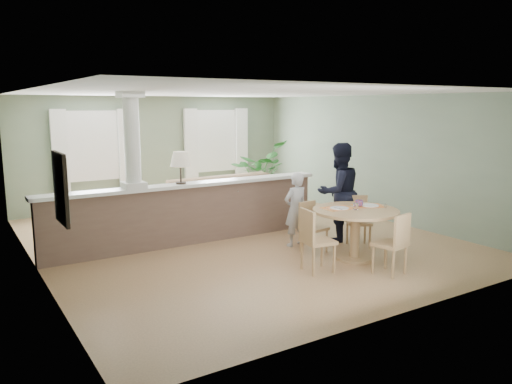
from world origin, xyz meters
TOP-DOWN VIEW (x-y plane):
  - ground at (0.00, 0.00)m, footprint 8.00×8.00m
  - room_shell at (-0.03, 0.63)m, footprint 7.02×8.02m
  - pony_wall at (-0.99, 0.20)m, footprint 5.32×0.38m
  - sofa at (0.62, 1.38)m, footprint 3.28×1.42m
  - houseplant at (1.99, 2.41)m, footprint 1.93×1.91m
  - dining_table at (0.97, -2.09)m, footprint 1.38×1.38m
  - chair_far_boy at (0.67, -1.34)m, footprint 0.42×0.42m
  - chair_far_man at (1.60, -1.49)m, footprint 0.55×0.55m
  - chair_near at (0.93, -2.96)m, footprint 0.49×0.49m
  - chair_side at (0.01, -2.23)m, footprint 0.50×0.50m
  - child_person at (0.63, -0.93)m, footprint 0.50×0.35m
  - man_person at (1.52, -1.05)m, footprint 0.92×0.74m

SIDE VIEW (x-z plane):
  - ground at x=0.00m, z-range 0.00..0.00m
  - sofa at x=0.62m, z-range 0.00..0.94m
  - chair_far_boy at x=0.67m, z-range 0.04..0.90m
  - chair_far_man at x=1.60m, z-range 0.05..0.94m
  - chair_near at x=0.93m, z-range 0.05..0.98m
  - chair_side at x=0.01m, z-range 0.05..1.01m
  - child_person at x=0.63m, z-range 0.00..1.32m
  - dining_table at x=0.97m, z-range 0.19..1.13m
  - pony_wall at x=-0.99m, z-range -0.64..2.06m
  - houseplant at x=1.99m, z-range 0.00..1.62m
  - man_person at x=1.52m, z-range 0.00..1.81m
  - room_shell at x=-0.03m, z-range 0.46..3.17m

